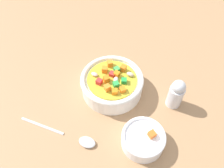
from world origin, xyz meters
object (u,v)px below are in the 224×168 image
Objects in this scene: side_bowl_small at (143,139)px; pepper_shaker at (176,94)px; soup_bowl_main at (112,83)px; spoon at (73,137)px.

side_bowl_small is 1.12× the size of pepper_shaker.
pepper_shaker is (7.88, 10.79, 2.17)cm from side_bowl_small.
soup_bowl_main is at bearing 117.48° from side_bowl_small.
pepper_shaker reaches higher than spoon.
side_bowl_small is at bearing -62.52° from soup_bowl_main.
pepper_shaker is (23.20, 10.38, 3.67)cm from spoon.
side_bowl_small is (7.36, -14.16, -0.84)cm from soup_bowl_main.
spoon is 1.97× the size of side_bowl_small.
spoon is 2.21× the size of pepper_shaker.
soup_bowl_main is 16.06cm from spoon.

